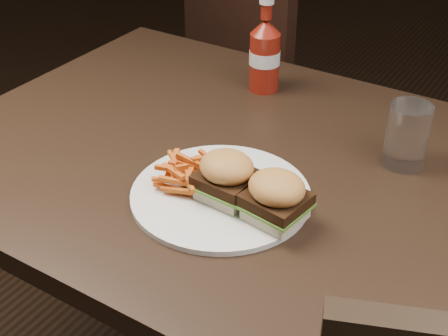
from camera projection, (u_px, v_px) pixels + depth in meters
The scene contains 8 objects.
dining_table at pixel (269, 175), 1.09m from camera, with size 1.20×0.80×0.04m, color black.
chair_far at pixel (285, 116), 1.88m from camera, with size 0.44×0.44×0.04m, color black.
plate at pixel (221, 194), 0.99m from camera, with size 0.29×0.29×0.01m, color white.
sandwich_half_a at pixel (227, 191), 0.97m from camera, with size 0.08×0.07×0.02m, color beige.
sandwich_half_b at pixel (275, 212), 0.93m from camera, with size 0.08×0.07×0.02m, color #F5E7C2.
fries_pile at pixel (192, 171), 1.00m from camera, with size 0.10×0.10×0.04m, color #C46F16, non-canonical shape.
ketchup_bottle at pixel (264, 63), 1.29m from camera, with size 0.06×0.06×0.13m, color maroon.
tumbler at pixel (407, 136), 1.05m from camera, with size 0.07×0.07×0.11m, color white.
Camera 1 is at (0.41, -0.80, 1.34)m, focal length 50.00 mm.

